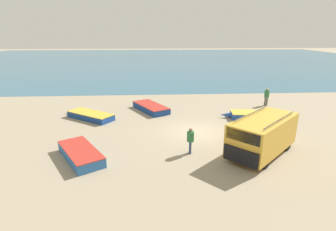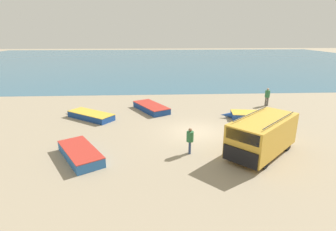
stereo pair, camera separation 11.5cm
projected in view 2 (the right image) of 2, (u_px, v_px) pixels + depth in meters
ground_plane at (196, 132)px, 18.95m from camera, size 200.00×200.00×0.00m
sea_water at (165, 60)px, 68.41m from camera, size 120.00×80.00×0.01m
parked_van at (262, 135)px, 15.24m from camera, size 5.14×4.99×2.34m
fishing_rowboat_0 at (80, 153)px, 15.06m from camera, size 3.34×4.48×0.59m
fishing_rowboat_1 at (90, 115)px, 21.93m from camera, size 4.66×3.70×0.52m
fishing_rowboat_2 at (150, 107)px, 24.20m from camera, size 3.51×4.94×0.55m
fishing_rowboat_3 at (256, 115)px, 21.85m from camera, size 5.32×2.23×0.53m
fisherman_0 at (267, 95)px, 25.47m from camera, size 0.46×0.46×1.74m
fisherman_1 at (190, 138)px, 15.37m from camera, size 0.42×0.42×1.59m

